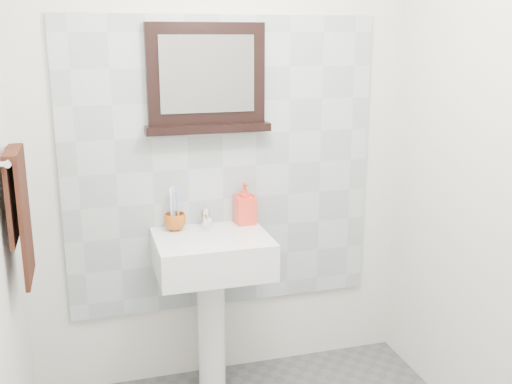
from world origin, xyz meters
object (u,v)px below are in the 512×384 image
pedestal_sink (212,271)px  hand_towel (19,205)px  framed_mirror (207,81)px  soap_dispenser (245,203)px  toothbrush_cup (175,222)px

pedestal_sink → hand_towel: (-0.83, -0.21, 0.46)m
framed_mirror → soap_dispenser: bearing=-13.3°
soap_dispenser → toothbrush_cup: bearing=176.4°
framed_mirror → hand_towel: bearing=-155.4°
soap_dispenser → framed_mirror: bearing=161.5°
pedestal_sink → soap_dispenser: soap_dispenser is taller
framed_mirror → hand_towel: size_ratio=1.12×
toothbrush_cup → framed_mirror: framed_mirror is taller
toothbrush_cup → hand_towel: bearing=-153.2°
soap_dispenser → framed_mirror: size_ratio=0.35×
toothbrush_cup → hand_towel: hand_towel is taller
pedestal_sink → soap_dispenser: 0.39m
hand_towel → framed_mirror: bearing=24.6°
pedestal_sink → hand_towel: size_ratio=1.75×
pedestal_sink → framed_mirror: framed_mirror is taller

